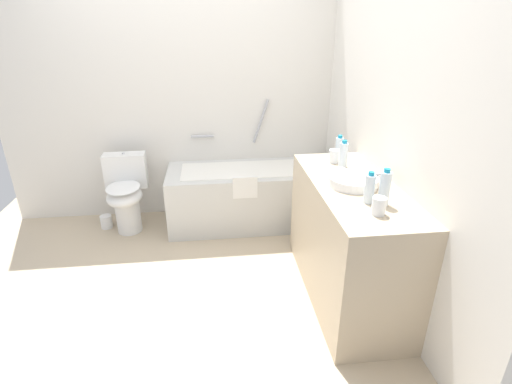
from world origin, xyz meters
TOP-DOWN VIEW (x-y plane):
  - ground_plane at (0.00, 0.00)m, footprint 3.99×3.99m
  - wall_back_tiled at (0.00, 1.32)m, footprint 3.39×0.10m
  - wall_right_mirror at (1.54, 0.00)m, footprint 0.10×2.94m
  - bathtub at (0.63, 0.94)m, footprint 1.56×0.66m
  - toilet at (-0.54, 0.93)m, footprint 0.40×0.54m
  - vanity_counter at (1.22, -0.26)m, footprint 0.54×1.34m
  - sink_basin at (1.21, -0.27)m, footprint 0.33×0.33m
  - sink_faucet at (1.40, -0.27)m, footprint 0.13×0.15m
  - water_bottle_0 at (1.26, 0.08)m, footprint 0.06×0.06m
  - water_bottle_1 at (1.21, -0.54)m, footprint 0.06×0.06m
  - water_bottle_2 at (1.28, 0.26)m, footprint 0.06×0.06m
  - water_bottle_3 at (1.28, -0.58)m, footprint 0.06×0.06m
  - drinking_glass_0 at (1.20, -0.69)m, footprint 0.08×0.08m
  - drinking_glass_1 at (1.22, 0.19)m, footprint 0.08×0.08m
  - soap_dish at (1.20, -0.00)m, footprint 0.09×0.06m
  - toilet_paper_roll at (-0.78, 0.98)m, footprint 0.11×0.11m

SIDE VIEW (x-z plane):
  - ground_plane at x=0.00m, z-range 0.00..0.00m
  - toilet_paper_roll at x=-0.78m, z-range 0.00..0.13m
  - bathtub at x=0.63m, z-range -0.29..0.89m
  - toilet at x=-0.54m, z-range 0.02..0.75m
  - vanity_counter at x=1.22m, z-range 0.00..0.88m
  - soap_dish at x=1.20m, z-range 0.88..0.90m
  - sink_basin at x=1.21m, z-range 0.88..0.94m
  - sink_faucet at x=1.40m, z-range 0.87..0.95m
  - drinking_glass_1 at x=1.22m, z-range 0.88..0.98m
  - drinking_glass_0 at x=1.20m, z-range 0.88..0.98m
  - water_bottle_2 at x=1.28m, z-range 0.87..1.06m
  - water_bottle_1 at x=1.21m, z-range 0.87..1.06m
  - water_bottle_0 at x=1.26m, z-range 0.87..1.07m
  - water_bottle_3 at x=1.28m, z-range 0.87..1.09m
  - wall_back_tiled at x=0.00m, z-range 0.00..2.41m
  - wall_right_mirror at x=1.54m, z-range 0.00..2.41m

